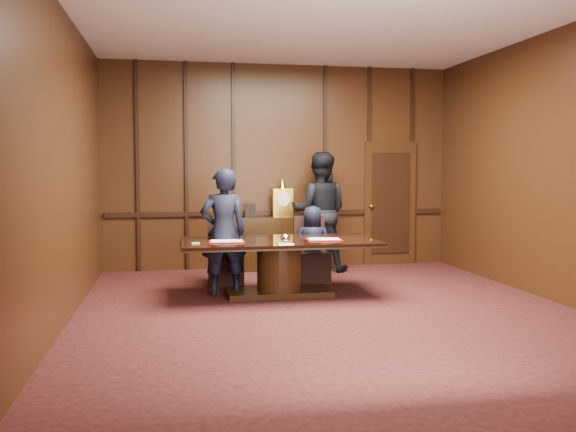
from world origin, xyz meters
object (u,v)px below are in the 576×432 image
Objects in this scene: signatory_right at (313,244)px; signatory_left at (226,247)px; conference_table at (279,258)px; witness_left at (223,232)px; witness_right at (320,212)px; sideboard at (282,241)px.

signatory_left is at bearing 9.62° from signatory_right.
witness_left is at bearing 167.61° from conference_table.
signatory_right is at bearing 88.68° from witness_right.
signatory_left is (-0.65, 0.80, 0.07)m from conference_table.
witness_right reaches higher than sideboard.
signatory_left is 0.70m from witness_left.
witness_right is (1.76, 1.72, 0.14)m from witness_left.
witness_left is (-1.17, -2.00, 0.37)m from sideboard.
signatory_left is at bearing -103.72° from witness_left.
conference_table is 1.32× the size of witness_right.
witness_left is 2.46m from witness_right.
witness_left is 0.86× the size of witness_right.
witness_left is (-1.38, -0.64, 0.28)m from signatory_right.
witness_right reaches higher than conference_table.
witness_left is at bearing -120.29° from sideboard.
witness_left reaches higher than signatory_right.
sideboard is 0.83m from witness_right.
witness_left reaches higher than sideboard.
signatory_right is at bearing -80.92° from sideboard.
sideboard is 0.93× the size of witness_left.
witness_right is (1.02, 1.88, 0.49)m from conference_table.
signatory_left is 0.67× the size of witness_left.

